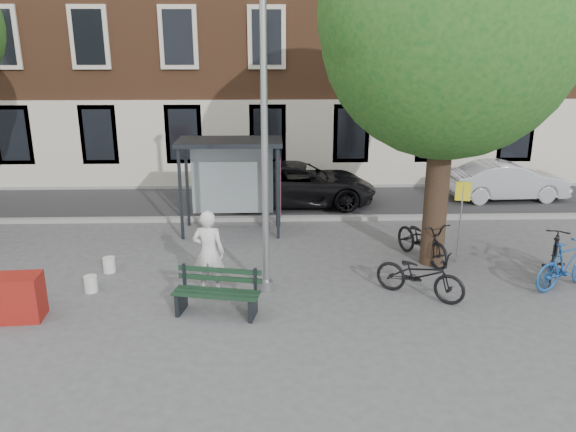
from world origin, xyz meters
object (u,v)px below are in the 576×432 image
(car_dark, at_px, (299,184))
(red_stand, at_px, (18,298))
(bike_c, at_px, (422,240))
(car_silver, at_px, (507,181))
(bus_shelter, at_px, (245,164))
(bike_b, at_px, (567,265))
(bike_a, at_px, (420,275))
(bike_d, at_px, (554,256))
(bench, at_px, (217,294))
(painter, at_px, (209,253))
(notice_sign, at_px, (462,204))
(lamppost, at_px, (265,164))

(car_dark, distance_m, red_stand, 9.84)
(bike_c, relative_size, car_dark, 0.40)
(car_silver, distance_m, red_stand, 15.32)
(bus_shelter, height_order, bike_b, bus_shelter)
(bike_a, xyz_separation_m, bike_b, (3.29, 0.35, 0.03))
(bike_b, relative_size, bike_d, 1.01)
(bench, bearing_deg, painter, 115.60)
(bike_b, bearing_deg, painter, 65.77)
(car_dark, distance_m, notice_sign, 6.42)
(bus_shelter, bearing_deg, bike_d, -26.84)
(bus_shelter, relative_size, bike_c, 1.42)
(bike_b, xyz_separation_m, car_silver, (1.60, 7.19, 0.11))
(bus_shelter, bearing_deg, car_silver, 19.24)
(bike_c, height_order, car_silver, car_silver)
(bike_a, bearing_deg, bike_b, -49.83)
(bench, distance_m, car_dark, 8.06)
(bike_d, relative_size, notice_sign, 0.89)
(bench, distance_m, notice_sign, 6.23)
(painter, xyz_separation_m, bike_a, (4.41, -0.33, -0.42))
(bench, bearing_deg, bus_shelter, 97.38)
(notice_sign, bearing_deg, bike_b, -25.34)
(bus_shelter, height_order, bike_d, bus_shelter)
(bike_b, distance_m, car_silver, 7.37)
(bench, relative_size, bike_a, 0.92)
(red_stand, relative_size, notice_sign, 0.45)
(lamppost, height_order, painter, lamppost)
(bus_shelter, height_order, bike_a, bus_shelter)
(bike_a, bearing_deg, bike_d, -40.52)
(painter, bearing_deg, bike_b, -171.71)
(lamppost, height_order, bench, lamppost)
(painter, height_order, bike_a, painter)
(car_dark, bearing_deg, painter, 161.66)
(lamppost, distance_m, bike_a, 3.96)
(car_dark, relative_size, red_stand, 5.55)
(bus_shelter, xyz_separation_m, painter, (-0.59, -4.17, -1.00))
(notice_sign, bearing_deg, car_silver, 72.91)
(lamppost, relative_size, bike_a, 3.18)
(bus_shelter, xyz_separation_m, notice_sign, (5.24, -2.59, -0.44))
(lamppost, relative_size, bench, 3.45)
(bike_d, bearing_deg, notice_sign, 1.09)
(bench, bearing_deg, car_dark, 86.92)
(painter, xyz_separation_m, red_stand, (-3.57, -1.09, -0.47))
(bike_b, bearing_deg, bench, 73.07)
(bench, distance_m, bike_d, 7.61)
(bench, bearing_deg, lamppost, 58.22)
(bike_a, bearing_deg, bus_shelter, 74.39)
(bike_d, distance_m, car_dark, 8.32)
(bike_a, height_order, notice_sign, notice_sign)
(bike_a, relative_size, notice_sign, 0.95)
(painter, distance_m, car_silver, 11.78)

